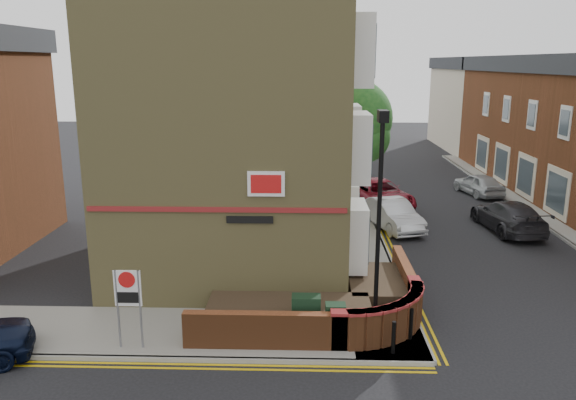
# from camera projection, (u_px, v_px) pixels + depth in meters

# --- Properties ---
(ground) EXTENTS (120.00, 120.00, 0.00)m
(ground) POSITION_uv_depth(u_px,v_px,m) (317.00, 364.00, 14.53)
(ground) COLOR black
(ground) RESTS_ON ground
(pavement_corner) EXTENTS (13.00, 3.00, 0.12)m
(pavement_corner) POSITION_uv_depth(u_px,v_px,m) (194.00, 332.00, 16.08)
(pavement_corner) COLOR gray
(pavement_corner) RESTS_ON ground
(pavement_main) EXTENTS (2.00, 32.00, 0.12)m
(pavement_main) POSITION_uv_depth(u_px,v_px,m) (349.00, 207.00, 29.98)
(pavement_main) COLOR gray
(pavement_main) RESTS_ON ground
(kerb_side) EXTENTS (13.00, 0.15, 0.12)m
(kerb_side) POSITION_uv_depth(u_px,v_px,m) (183.00, 359.00, 14.62)
(kerb_side) COLOR gray
(kerb_side) RESTS_ON ground
(kerb_main_near) EXTENTS (0.15, 32.00, 0.12)m
(kerb_main_near) POSITION_uv_depth(u_px,v_px,m) (368.00, 207.00, 29.95)
(kerb_main_near) COLOR gray
(kerb_main_near) RESTS_ON ground
(kerb_main_far) EXTENTS (0.15, 40.00, 0.12)m
(kerb_main_far) POSITION_uv_depth(u_px,v_px,m) (542.00, 224.00, 26.80)
(kerb_main_far) COLOR gray
(kerb_main_far) RESTS_ON ground
(yellow_lines_side) EXTENTS (13.00, 0.28, 0.01)m
(yellow_lines_side) POSITION_uv_depth(u_px,v_px,m) (181.00, 366.00, 14.39)
(yellow_lines_side) COLOR gold
(yellow_lines_side) RESTS_ON ground
(yellow_lines_main) EXTENTS (0.28, 32.00, 0.01)m
(yellow_lines_main) POSITION_uv_depth(u_px,v_px,m) (372.00, 208.00, 29.96)
(yellow_lines_main) COLOR gold
(yellow_lines_main) RESTS_ON ground
(corner_building) EXTENTS (8.95, 10.40, 13.60)m
(corner_building) POSITION_uv_depth(u_px,v_px,m) (239.00, 100.00, 20.89)
(corner_building) COLOR olive
(corner_building) RESTS_ON ground
(garden_wall) EXTENTS (6.80, 6.00, 1.20)m
(garden_wall) POSITION_uv_depth(u_px,v_px,m) (316.00, 320.00, 16.96)
(garden_wall) COLOR brown
(garden_wall) RESTS_ON ground
(lamppost) EXTENTS (0.25, 0.50, 6.30)m
(lamppost) POSITION_uv_depth(u_px,v_px,m) (379.00, 227.00, 14.85)
(lamppost) COLOR black
(lamppost) RESTS_ON pavement_corner
(utility_cabinet_large) EXTENTS (0.80, 0.45, 1.20)m
(utility_cabinet_large) POSITION_uv_depth(u_px,v_px,m) (306.00, 316.00, 15.63)
(utility_cabinet_large) COLOR black
(utility_cabinet_large) RESTS_ON pavement_corner
(utility_cabinet_small) EXTENTS (0.55, 0.40, 1.10)m
(utility_cabinet_small) POSITION_uv_depth(u_px,v_px,m) (335.00, 323.00, 15.33)
(utility_cabinet_small) COLOR black
(utility_cabinet_small) RESTS_ON pavement_corner
(bollard_near) EXTENTS (0.11, 0.11, 0.90)m
(bollard_near) POSITION_uv_depth(u_px,v_px,m) (394.00, 337.00, 14.72)
(bollard_near) COLOR black
(bollard_near) RESTS_ON pavement_corner
(bollard_far) EXTENTS (0.11, 0.11, 0.90)m
(bollard_far) POSITION_uv_depth(u_px,v_px,m) (411.00, 324.00, 15.48)
(bollard_far) COLOR black
(bollard_far) RESTS_ON pavement_corner
(zone_sign) EXTENTS (0.72, 0.07, 2.20)m
(zone_sign) POSITION_uv_depth(u_px,v_px,m) (128.00, 294.00, 14.77)
(zone_sign) COLOR slate
(zone_sign) RESTS_ON pavement_corner
(far_terrace_cream) EXTENTS (5.40, 12.40, 8.00)m
(far_terrace_cream) POSITION_uv_depth(u_px,v_px,m) (472.00, 103.00, 50.00)
(far_terrace_cream) COLOR beige
(far_terrace_cream) RESTS_ON ground
(tree_near) EXTENTS (3.64, 3.65, 6.70)m
(tree_near) POSITION_uv_depth(u_px,v_px,m) (354.00, 124.00, 26.98)
(tree_near) COLOR #382B1E
(tree_near) RESTS_ON pavement_main
(tree_mid) EXTENTS (4.03, 4.03, 7.42)m
(tree_mid) POSITION_uv_depth(u_px,v_px,m) (344.00, 102.00, 34.62)
(tree_mid) COLOR #382B1E
(tree_mid) RESTS_ON pavement_main
(tree_far) EXTENTS (3.81, 3.81, 7.00)m
(tree_far) POSITION_uv_depth(u_px,v_px,m) (337.00, 98.00, 42.45)
(tree_far) COLOR #382B1E
(tree_far) RESTS_ON pavement_main
(traffic_light_assembly) EXTENTS (0.20, 0.16, 4.20)m
(traffic_light_assembly) POSITION_uv_depth(u_px,v_px,m) (346.00, 135.00, 38.05)
(traffic_light_assembly) COLOR black
(traffic_light_assembly) RESTS_ON pavement_main
(silver_car_near) EXTENTS (2.62, 4.43, 1.38)m
(silver_car_near) POSITION_uv_depth(u_px,v_px,m) (393.00, 214.00, 26.12)
(silver_car_near) COLOR #B2B6BB
(silver_car_near) RESTS_ON ground
(red_car_main) EXTENTS (3.87, 5.78, 1.47)m
(red_car_main) POSITION_uv_depth(u_px,v_px,m) (379.00, 194.00, 30.02)
(red_car_main) COLOR maroon
(red_car_main) RESTS_ON ground
(grey_car_far) EXTENTS (2.48, 5.07, 1.42)m
(grey_car_far) POSITION_uv_depth(u_px,v_px,m) (508.00, 216.00, 25.81)
(grey_car_far) COLOR #27272B
(grey_car_far) RESTS_ON ground
(silver_car_far) EXTENTS (2.37, 4.05, 1.29)m
(silver_car_far) POSITION_uv_depth(u_px,v_px,m) (479.00, 184.00, 32.83)
(silver_car_far) COLOR #AEB2B6
(silver_car_far) RESTS_ON ground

